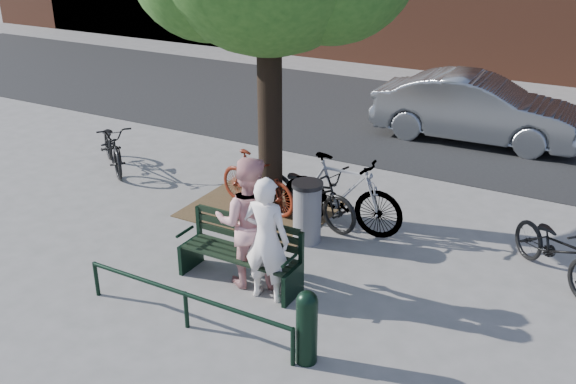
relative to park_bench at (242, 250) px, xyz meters
The scene contains 15 objects.
ground 0.49m from the park_bench, 90.00° to the right, with size 90.00×90.00×0.00m, color gray.
dirt_pit 2.39m from the park_bench, 115.24° to the left, with size 2.40×2.00×0.02m, color brown.
road 8.43m from the park_bench, 90.00° to the left, with size 40.00×7.00×0.01m, color black.
park_bench is the anchor object (origin of this frame).
guard_railing 1.28m from the park_bench, 90.00° to the right, with size 3.06×0.06×0.51m.
person_left 0.67m from the park_bench, 21.48° to the right, with size 0.63×0.41×1.73m, color white.
person_right 0.46m from the park_bench, ahead, with size 0.90×0.70×1.86m, color #D99695.
bollard 1.96m from the park_bench, 35.43° to the right, with size 0.25×0.25×0.93m.
litter_bin 1.50m from the park_bench, 81.08° to the left, with size 0.49×0.49×0.99m.
bicycle_a 5.16m from the park_bench, 152.99° to the left, with size 0.65×1.87×0.98m, color black.
bicycle_b 2.38m from the park_bench, 116.87° to the left, with size 0.48×1.70×1.02m, color #5C1A0D.
bicycle_c 2.12m from the park_bench, 91.85° to the left, with size 0.69×1.98×1.04m, color black.
bicycle_d 2.19m from the park_bench, 76.37° to the left, with size 0.59×2.09×1.26m, color gray.
bicycle_e 4.37m from the park_bench, 29.88° to the left, with size 0.63×1.79×0.94m, color black.
parked_car 7.75m from the park_bench, 80.63° to the left, with size 1.57×4.50×1.48m, color slate.
Camera 1 is at (4.34, -6.40, 4.73)m, focal length 40.00 mm.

